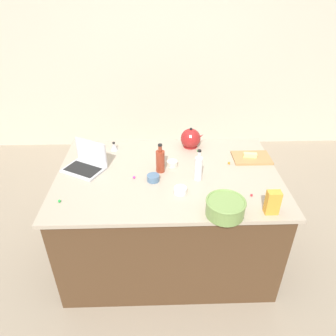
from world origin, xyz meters
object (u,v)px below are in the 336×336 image
(mixing_bowl_large, at_px, (225,207))
(ramekin_medium, at_px, (153,178))
(kitchen_timer, at_px, (114,146))
(butter_stick_left, at_px, (250,155))
(ramekin_small, at_px, (172,163))
(cutting_board, at_px, (252,158))
(laptop, at_px, (86,163))
(candy_bag, at_px, (273,202))
(bottle_vinegar, at_px, (198,168))
(ramekin_wide, at_px, (180,190))
(kettle, at_px, (191,139))
(bottle_soy, at_px, (160,161))

(mixing_bowl_large, relative_size, ramekin_medium, 2.74)
(mixing_bowl_large, relative_size, kitchen_timer, 3.42)
(butter_stick_left, distance_m, ramekin_small, 0.68)
(cutting_board, relative_size, butter_stick_left, 2.89)
(laptop, height_order, candy_bag, laptop)
(bottle_vinegar, bearing_deg, kitchen_timer, 145.16)
(butter_stick_left, xyz_separation_m, ramekin_wide, (-0.62, -0.47, -0.01))
(mixing_bowl_large, bearing_deg, cutting_board, 62.92)
(kitchen_timer, bearing_deg, mixing_bowl_large, -47.44)
(candy_bag, bearing_deg, kitchen_timer, 141.85)
(kettle, bearing_deg, ramekin_small, -118.85)
(bottle_vinegar, relative_size, cutting_board, 0.81)
(ramekin_medium, bearing_deg, butter_stick_left, 20.31)
(bottle_soy, bearing_deg, bottle_vinegar, -23.23)
(kitchen_timer, distance_m, candy_bag, 1.45)
(mixing_bowl_large, bearing_deg, bottle_soy, 127.75)
(laptop, bearing_deg, bottle_soy, -5.77)
(ramekin_medium, xyz_separation_m, ramekin_wide, (0.20, -0.16, -0.00))
(mixing_bowl_large, bearing_deg, candy_bag, 1.55)
(bottle_vinegar, xyz_separation_m, candy_bag, (0.44, -0.41, -0.02))
(bottle_vinegar, xyz_separation_m, butter_stick_left, (0.48, 0.30, -0.07))
(ramekin_wide, xyz_separation_m, candy_bag, (0.59, -0.24, 0.06))
(ramekin_medium, bearing_deg, bottle_soy, 66.85)
(mixing_bowl_large, bearing_deg, laptop, 149.45)
(laptop, bearing_deg, ramekin_medium, -19.57)
(laptop, relative_size, kettle, 1.77)
(ramekin_wide, relative_size, candy_bag, 0.55)
(ramekin_wide, bearing_deg, mixing_bowl_large, -41.31)
(laptop, relative_size, ramekin_medium, 3.94)
(mixing_bowl_large, relative_size, bottle_vinegar, 1.03)
(ramekin_small, distance_m, candy_bag, 0.88)
(bottle_soy, xyz_separation_m, kettle, (0.28, 0.41, -0.02))
(bottle_vinegar, relative_size, butter_stick_left, 2.33)
(mixing_bowl_large, distance_m, bottle_soy, 0.68)
(mixing_bowl_large, relative_size, ramekin_small, 2.97)
(ramekin_small, height_order, ramekin_wide, ramekin_wide)
(bottle_vinegar, height_order, butter_stick_left, bottle_vinegar)
(ramekin_medium, bearing_deg, ramekin_wide, -39.72)
(laptop, distance_m, ramekin_small, 0.70)
(kettle, distance_m, butter_stick_left, 0.54)
(cutting_board, xyz_separation_m, butter_stick_left, (-0.02, 0.00, 0.03))
(candy_bag, bearing_deg, cutting_board, 85.56)
(cutting_board, distance_m, ramekin_wide, 0.79)
(butter_stick_left, xyz_separation_m, candy_bag, (-0.04, -0.70, 0.05))
(ramekin_wide, distance_m, kitchen_timer, 0.86)
(ramekin_small, xyz_separation_m, ramekin_wide, (0.04, -0.37, 0.00))
(bottle_soy, bearing_deg, kettle, 55.72)
(butter_stick_left, relative_size, ramekin_small, 1.24)
(bottle_soy, xyz_separation_m, butter_stick_left, (0.77, 0.17, -0.06))
(cutting_board, bearing_deg, bottle_vinegar, -149.16)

